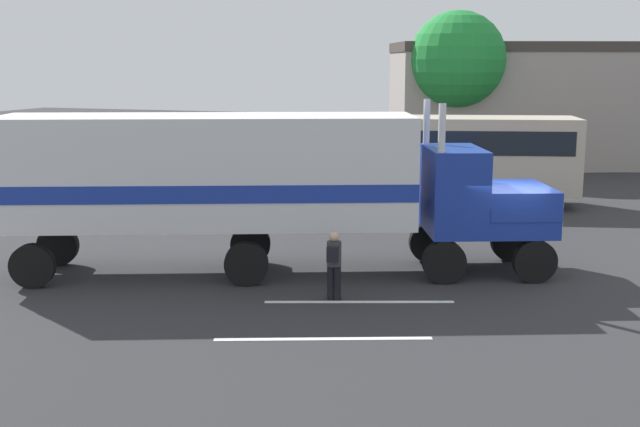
{
  "coord_description": "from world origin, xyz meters",
  "views": [
    {
      "loc": [
        2.14,
        -20.67,
        5.51
      ],
      "look_at": [
        -4.39,
        -1.33,
        1.6
      ],
      "focal_mm": 44.86,
      "sensor_mm": 36.0,
      "label": 1
    }
  ],
  "objects_px": {
    "parked_bus": "(431,152)",
    "person_bystander": "(334,263)",
    "semi_truck": "(252,179)",
    "parked_car": "(174,182)",
    "tree_left": "(458,60)"
  },
  "relations": [
    {
      "from": "parked_bus",
      "to": "parked_car",
      "type": "xyz_separation_m",
      "value": [
        -9.6,
        -2.84,
        -1.26
      ]
    },
    {
      "from": "parked_bus",
      "to": "tree_left",
      "type": "distance_m",
      "value": 9.97
    },
    {
      "from": "semi_truck",
      "to": "parked_bus",
      "type": "bearing_deg",
      "value": 78.3
    },
    {
      "from": "parked_bus",
      "to": "parked_car",
      "type": "bearing_deg",
      "value": -163.49
    },
    {
      "from": "person_bystander",
      "to": "tree_left",
      "type": "relative_size",
      "value": 0.21
    },
    {
      "from": "semi_truck",
      "to": "parked_car",
      "type": "xyz_separation_m",
      "value": [
        -7.17,
        8.85,
        -1.72
      ]
    },
    {
      "from": "semi_truck",
      "to": "parked_car",
      "type": "distance_m",
      "value": 11.52
    },
    {
      "from": "parked_bus",
      "to": "person_bystander",
      "type": "bearing_deg",
      "value": -88.69
    },
    {
      "from": "parked_bus",
      "to": "parked_car",
      "type": "height_order",
      "value": "parked_bus"
    },
    {
      "from": "person_bystander",
      "to": "tree_left",
      "type": "distance_m",
      "value": 23.07
    },
    {
      "from": "person_bystander",
      "to": "parked_car",
      "type": "bearing_deg",
      "value": 133.56
    },
    {
      "from": "tree_left",
      "to": "person_bystander",
      "type": "bearing_deg",
      "value": -87.77
    },
    {
      "from": "semi_truck",
      "to": "person_bystander",
      "type": "distance_m",
      "value": 3.54
    },
    {
      "from": "parked_bus",
      "to": "parked_car",
      "type": "distance_m",
      "value": 10.09
    },
    {
      "from": "parked_bus",
      "to": "tree_left",
      "type": "relative_size",
      "value": 1.42
    }
  ]
}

